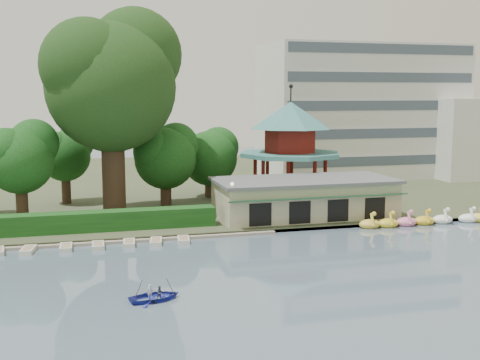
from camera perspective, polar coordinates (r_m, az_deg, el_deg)
name	(u,v)px	position (r m, az deg, el deg)	size (l,w,h in m)	color
ground_plane	(282,295)	(39.83, 4.04, -10.78)	(220.00, 220.00, 0.00)	slate
shore	(167,182)	(89.37, -6.93, -0.16)	(220.00, 70.00, 0.40)	#424930
embankment	(221,234)	(55.80, -1.80, -5.11)	(220.00, 0.60, 0.30)	gray
dock	(88,242)	(54.30, -14.26, -5.76)	(34.00, 1.60, 0.24)	gray
boathouse	(304,197)	(62.67, 6.13, -1.63)	(18.60, 9.39, 3.90)	tan
pavilion	(290,141)	(72.08, 4.79, 3.75)	(12.40, 12.40, 13.50)	tan
office_building	(379,116)	(95.93, 13.04, 5.97)	(38.00, 18.00, 20.00)	silver
hedge	(52,223)	(57.32, -17.36, -3.95)	(30.00, 2.00, 1.80)	#194B18
lamp_post	(232,196)	(57.14, -0.75, -1.53)	(0.36, 0.36, 4.28)	black
big_tree	(112,76)	(63.94, -12.00, 9.59)	(14.68, 13.68, 21.69)	#3A281C
small_trees	(92,157)	(67.61, -13.88, 2.14)	(39.41, 16.79, 10.15)	#3A281C
swan_boats	(426,221)	(63.15, 17.24, -3.69)	(14.38, 2.02, 1.92)	yellow
moored_rowboats	(47,248)	(52.94, -17.79, -6.19)	(24.41, 2.65, 0.36)	beige
rowboat_with_passengers	(155,293)	(38.91, -8.08, -10.56)	(5.11, 4.09, 2.01)	#262F9E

